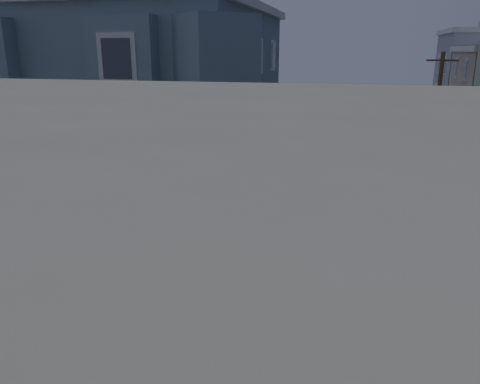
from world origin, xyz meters
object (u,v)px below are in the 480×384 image
at_px(utility_pole, 436,112).
at_px(running_child, 263,300).
at_px(parked_car_a, 397,232).
at_px(parked_car_d, 405,154).
at_px(street_tree_far, 417,104).
at_px(parked_car_b, 390,196).
at_px(trash_can, 29,238).
at_px(pedestrian_b, 430,181).
at_px(street_tree_near, 427,114).
at_px(pedestrian_a, 450,170).
at_px(fire_hydrant, 468,224).
at_px(traffic_signal, 194,199).
at_px(parked_car_c, 403,176).

xyz_separation_m(utility_pole, running_child, (-8.50, -23.14, -4.08)).
xyz_separation_m(parked_car_a, parked_car_d, (1.89, 18.71, 0.07)).
distance_m(utility_pole, parked_car_d, 5.76).
relative_size(street_tree_far, parked_car_b, 1.21).
height_order(parked_car_b, trash_can, parked_car_b).
bearing_deg(street_tree_far, running_child, -103.18).
bearing_deg(parked_car_a, parked_car_d, 86.12).
distance_m(pedestrian_b, parked_car_a, 9.79).
bearing_deg(street_tree_near, pedestrian_b, -94.47).
distance_m(running_child, parked_car_a, 9.68).
xyz_separation_m(utility_pole, street_tree_far, (0.20, 14.00, -0.86)).
xyz_separation_m(street_tree_far, parked_car_b, (-3.60, -22.99, -3.22)).
bearing_deg(pedestrian_a, pedestrian_b, 72.30).
distance_m(street_tree_far, fire_hydrant, 26.88).
relative_size(street_tree_far, running_child, 3.71).
height_order(street_tree_near, parked_car_a, street_tree_near).
xyz_separation_m(parked_car_a, fire_hydrant, (3.69, 2.25, -0.07)).
xyz_separation_m(utility_pole, street_tree_near, (0.20, 6.00, -0.86)).
distance_m(street_tree_near, fire_hydrant, 18.97).
bearing_deg(street_tree_near, parked_car_d, -127.66).
relative_size(utility_pole, pedestrian_b, 5.94).
distance_m(pedestrian_a, parked_car_d, 6.89).
bearing_deg(parked_car_b, parked_car_a, -95.28).
relative_size(parked_car_d, traffic_signal, 0.95).
distance_m(parked_car_b, parked_car_c, 5.32).
distance_m(utility_pole, pedestrian_b, 6.78).
xyz_separation_m(parked_car_c, parked_car_d, (0.78, 7.58, 0.01)).
distance_m(street_tree_far, pedestrian_b, 19.76).
bearing_deg(street_tree_near, running_child, -106.62).
relative_size(pedestrian_a, trash_can, 1.95).
distance_m(street_tree_far, trash_can, 40.00).
bearing_deg(street_tree_far, trash_can, -121.46).
height_order(pedestrian_a, fire_hydrant, pedestrian_a).
distance_m(pedestrian_a, parked_car_b, 7.75).
relative_size(parked_car_d, fire_hydrant, 6.34).
relative_size(pedestrian_a, fire_hydrant, 2.13).
height_order(street_tree_far, parked_car_c, street_tree_far).
relative_size(parked_car_a, parked_car_b, 0.88).
xyz_separation_m(street_tree_near, fire_hydrant, (0.09, -18.67, -3.35)).
bearing_deg(pedestrian_a, parked_car_c, 32.38).
height_order(pedestrian_a, trash_can, pedestrian_a).
distance_m(running_child, trash_can, 12.51).
bearing_deg(parked_car_c, utility_pole, 54.07).
distance_m(parked_car_c, fire_hydrant, 9.24).
xyz_separation_m(street_tree_far, pedestrian_a, (0.80, -16.62, -2.91)).
bearing_deg(parked_car_a, traffic_signal, -137.56).
distance_m(running_child, parked_car_b, 15.04).
relative_size(pedestrian_b, trash_can, 1.68).
relative_size(parked_car_a, traffic_signal, 0.70).
relative_size(street_tree_far, pedestrian_a, 3.02).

